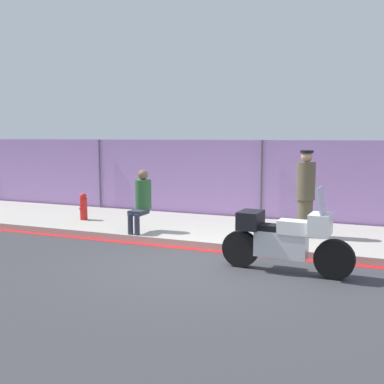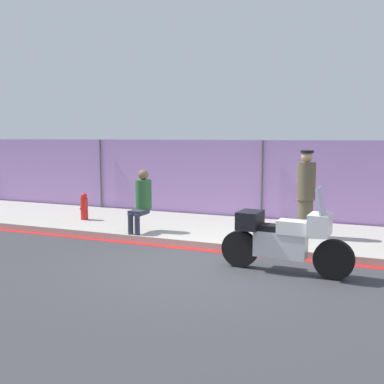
% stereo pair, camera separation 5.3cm
% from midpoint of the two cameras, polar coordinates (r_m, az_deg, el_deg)
% --- Properties ---
extents(ground_plane, '(120.00, 120.00, 0.00)m').
position_cam_midpoint_polar(ground_plane, '(7.88, 1.70, -9.39)').
color(ground_plane, '#38383D').
extents(sidewalk, '(35.75, 3.00, 0.14)m').
position_cam_midpoint_polar(sidewalk, '(10.26, 6.66, -5.13)').
color(sidewalk, '#ADA89E').
rests_on(sidewalk, ground_plane).
extents(curb_paint_stripe, '(35.75, 0.18, 0.01)m').
position_cam_midpoint_polar(curb_paint_stripe, '(8.79, 3.93, -7.64)').
color(curb_paint_stripe, red).
rests_on(curb_paint_stripe, ground_plane).
extents(storefront_fence, '(33.96, 0.17, 2.14)m').
position_cam_midpoint_polar(storefront_fence, '(11.63, 8.77, 1.27)').
color(storefront_fence, '#AD7FC6').
rests_on(storefront_fence, ground_plane).
extents(motorcycle, '(2.19, 0.59, 1.44)m').
position_cam_midpoint_polar(motorcycle, '(7.54, 11.46, -5.74)').
color(motorcycle, black).
rests_on(motorcycle, ground_plane).
extents(officer_standing, '(0.38, 0.38, 1.81)m').
position_cam_midpoint_polar(officer_standing, '(9.63, 14.08, -0.08)').
color(officer_standing, brown).
rests_on(officer_standing, sidewalk).
extents(person_seated_on_curb, '(0.36, 0.69, 1.36)m').
position_cam_midpoint_polar(person_seated_on_curb, '(9.94, -6.55, -0.68)').
color(person_seated_on_curb, '#2D3342').
rests_on(person_seated_on_curb, sidewalk).
extents(fire_hydrant, '(0.18, 0.23, 0.68)m').
position_cam_midpoint_polar(fire_hydrant, '(11.63, -13.75, -1.80)').
color(fire_hydrant, red).
rests_on(fire_hydrant, sidewalk).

